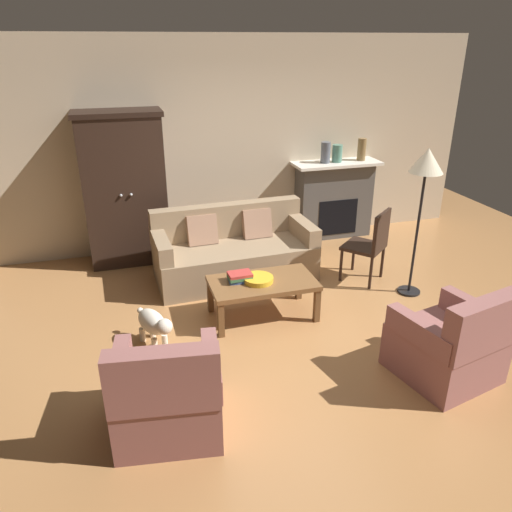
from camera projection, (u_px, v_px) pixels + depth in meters
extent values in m
plane|color=#B27A47|center=(286.00, 329.00, 5.02)|extent=(9.60, 9.60, 0.00)
cube|color=beige|center=(226.00, 145.00, 6.69)|extent=(7.20, 0.10, 2.80)
cube|color=#4C4947|center=(333.00, 201.00, 7.22)|extent=(1.10, 0.36, 1.08)
cube|color=black|center=(338.00, 217.00, 7.14)|extent=(0.60, 0.01, 0.52)
cube|color=white|center=(337.00, 163.00, 6.97)|extent=(1.26, 0.48, 0.04)
cube|color=black|center=(125.00, 192.00, 6.22)|extent=(1.00, 0.52, 1.89)
cube|color=black|center=(116.00, 113.00, 5.83)|extent=(1.06, 0.55, 0.06)
sphere|color=#ADAFB5|center=(121.00, 195.00, 5.95)|extent=(0.04, 0.04, 0.04)
sphere|color=#ADAFB5|center=(131.00, 195.00, 5.98)|extent=(0.04, 0.04, 0.04)
cube|color=#937A5B|center=(235.00, 262.00, 6.00)|extent=(1.93, 0.91, 0.44)
cube|color=#937A5B|center=(227.00, 220.00, 6.12)|extent=(1.91, 0.25, 0.42)
cube|color=#937A5B|center=(161.00, 246.00, 5.61)|extent=(0.19, 0.80, 0.22)
cube|color=#937A5B|center=(302.00, 229.00, 6.12)|extent=(0.19, 0.80, 0.22)
cube|color=#9E755B|center=(202.00, 230.00, 5.91)|extent=(0.37, 0.20, 0.37)
cube|color=#9E755B|center=(257.00, 224.00, 6.12)|extent=(0.37, 0.20, 0.37)
cube|color=brown|center=(263.00, 283.00, 5.10)|extent=(1.10, 0.60, 0.05)
cube|color=brown|center=(221.00, 320.00, 4.82)|extent=(0.06, 0.06, 0.37)
cube|color=brown|center=(317.00, 306.00, 5.08)|extent=(0.06, 0.06, 0.37)
cube|color=brown|center=(210.00, 296.00, 5.28)|extent=(0.06, 0.06, 0.37)
cube|color=brown|center=(299.00, 284.00, 5.54)|extent=(0.06, 0.06, 0.37)
cylinder|color=gold|center=(258.00, 279.00, 5.06)|extent=(0.31, 0.31, 0.05)
cube|color=#38569E|center=(240.00, 280.00, 5.08)|extent=(0.25, 0.19, 0.03)
cube|color=#427A4C|center=(240.00, 277.00, 5.06)|extent=(0.24, 0.17, 0.04)
cube|color=#B73833|center=(240.00, 274.00, 5.05)|extent=(0.24, 0.18, 0.03)
cylinder|color=#565B66|center=(326.00, 152.00, 6.86)|extent=(0.13, 0.13, 0.29)
cylinder|color=slate|center=(337.00, 153.00, 6.92)|extent=(0.14, 0.14, 0.24)
cylinder|color=olive|center=(362.00, 149.00, 7.00)|extent=(0.12, 0.12, 0.31)
cube|color=#935B56|center=(169.00, 402.00, 3.70)|extent=(0.86, 0.86, 0.42)
cube|color=#935B56|center=(163.00, 381.00, 3.24)|extent=(0.78, 0.27, 0.46)
cube|color=#935B56|center=(211.00, 364.00, 3.61)|extent=(0.22, 0.71, 0.20)
cube|color=#935B56|center=(119.00, 372.00, 3.53)|extent=(0.22, 0.71, 0.20)
cube|color=#935B56|center=(444.00, 353.00, 4.28)|extent=(0.91, 0.91, 0.42)
cube|color=#935B56|center=(483.00, 326.00, 3.85)|extent=(0.78, 0.32, 0.46)
cube|color=#935B56|center=(475.00, 313.00, 4.30)|extent=(0.27, 0.71, 0.20)
cube|color=#935B56|center=(421.00, 332.00, 4.01)|extent=(0.27, 0.71, 0.20)
cube|color=black|center=(363.00, 247.00, 5.90)|extent=(0.62, 0.62, 0.04)
cylinder|color=black|center=(353.00, 255.00, 6.23)|extent=(0.04, 0.04, 0.41)
cylinder|color=black|center=(341.00, 265.00, 5.94)|extent=(0.04, 0.04, 0.41)
cylinder|color=black|center=(382.00, 262.00, 6.04)|extent=(0.04, 0.04, 0.41)
cylinder|color=black|center=(371.00, 273.00, 5.75)|extent=(0.04, 0.04, 0.41)
cube|color=black|center=(381.00, 231.00, 5.70)|extent=(0.36, 0.31, 0.45)
cylinder|color=black|center=(409.00, 291.00, 5.75)|extent=(0.26, 0.26, 0.02)
cylinder|color=black|center=(417.00, 235.00, 5.46)|extent=(0.03, 0.03, 1.45)
cone|color=beige|center=(427.00, 160.00, 5.12)|extent=(0.36, 0.36, 0.26)
ellipsoid|color=beige|center=(152.00, 322.00, 4.67)|extent=(0.34, 0.45, 0.22)
sphere|color=beige|center=(164.00, 327.00, 4.48)|extent=(0.15, 0.15, 0.15)
cylinder|color=beige|center=(165.00, 341.00, 4.69)|extent=(0.06, 0.06, 0.14)
cylinder|color=beige|center=(155.00, 345.00, 4.63)|extent=(0.06, 0.06, 0.14)
cylinder|color=beige|center=(152.00, 330.00, 4.86)|extent=(0.06, 0.06, 0.14)
cylinder|color=beige|center=(142.00, 334.00, 4.80)|extent=(0.06, 0.06, 0.14)
sphere|color=beige|center=(140.00, 310.00, 4.82)|extent=(0.06, 0.06, 0.06)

